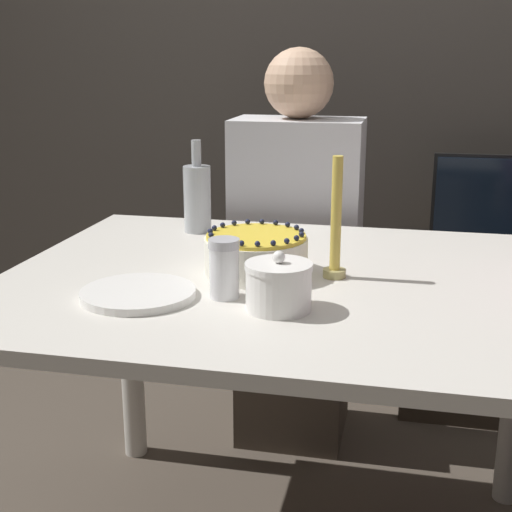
{
  "coord_description": "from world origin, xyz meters",
  "views": [
    {
      "loc": [
        0.25,
        -1.47,
        1.24
      ],
      "look_at": [
        -0.07,
        0.01,
        0.81
      ],
      "focal_mm": 50.0,
      "sensor_mm": 36.0,
      "label": 1
    }
  ],
  "objects_px": {
    "bottle": "(197,197)",
    "candle": "(336,229)",
    "sugar_bowl": "(279,286)",
    "cake": "(256,254)",
    "sugar_shaker": "(224,268)",
    "person_man_blue_shirt": "(296,275)"
  },
  "relations": [
    {
      "from": "cake",
      "to": "person_man_blue_shirt",
      "type": "distance_m",
      "value": 0.74
    },
    {
      "from": "sugar_shaker",
      "to": "person_man_blue_shirt",
      "type": "bearing_deg",
      "value": 89.68
    },
    {
      "from": "person_man_blue_shirt",
      "to": "cake",
      "type": "bearing_deg",
      "value": 91.85
    },
    {
      "from": "cake",
      "to": "candle",
      "type": "distance_m",
      "value": 0.18
    },
    {
      "from": "sugar_shaker",
      "to": "person_man_blue_shirt",
      "type": "xyz_separation_m",
      "value": [
        0.0,
        0.87,
        -0.28
      ]
    },
    {
      "from": "cake",
      "to": "person_man_blue_shirt",
      "type": "bearing_deg",
      "value": 91.85
    },
    {
      "from": "sugar_bowl",
      "to": "sugar_shaker",
      "type": "relative_size",
      "value": 1.07
    },
    {
      "from": "bottle",
      "to": "candle",
      "type": "bearing_deg",
      "value": -38.99
    },
    {
      "from": "sugar_bowl",
      "to": "bottle",
      "type": "relative_size",
      "value": 0.52
    },
    {
      "from": "candle",
      "to": "bottle",
      "type": "xyz_separation_m",
      "value": [
        -0.41,
        0.34,
        -0.01
      ]
    },
    {
      "from": "cake",
      "to": "sugar_shaker",
      "type": "bearing_deg",
      "value": -99.16
    },
    {
      "from": "sugar_bowl",
      "to": "bottle",
      "type": "height_order",
      "value": "bottle"
    },
    {
      "from": "bottle",
      "to": "sugar_bowl",
      "type": "bearing_deg",
      "value": -59.4
    },
    {
      "from": "sugar_bowl",
      "to": "candle",
      "type": "xyz_separation_m",
      "value": [
        0.08,
        0.23,
        0.06
      ]
    },
    {
      "from": "bottle",
      "to": "person_man_blue_shirt",
      "type": "xyz_separation_m",
      "value": [
        0.22,
        0.35,
        -0.31
      ]
    },
    {
      "from": "sugar_shaker",
      "to": "bottle",
      "type": "distance_m",
      "value": 0.56
    },
    {
      "from": "sugar_bowl",
      "to": "person_man_blue_shirt",
      "type": "distance_m",
      "value": 0.96
    },
    {
      "from": "sugar_bowl",
      "to": "candle",
      "type": "relative_size",
      "value": 0.49
    },
    {
      "from": "candle",
      "to": "bottle",
      "type": "relative_size",
      "value": 1.06
    },
    {
      "from": "cake",
      "to": "sugar_shaker",
      "type": "xyz_separation_m",
      "value": [
        -0.03,
        -0.17,
        0.02
      ]
    },
    {
      "from": "sugar_bowl",
      "to": "person_man_blue_shirt",
      "type": "bearing_deg",
      "value": 97.15
    },
    {
      "from": "sugar_bowl",
      "to": "candle",
      "type": "distance_m",
      "value": 0.25
    }
  ]
}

